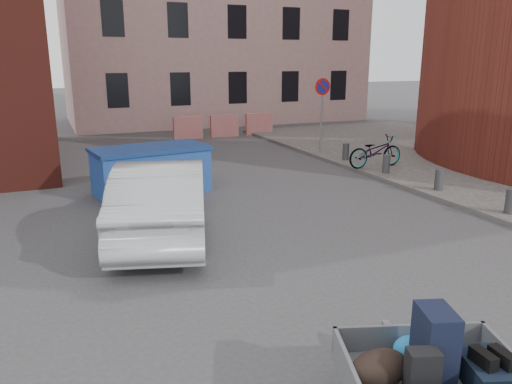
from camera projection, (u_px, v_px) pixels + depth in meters
name	position (u px, v px, depth m)	size (l,w,h in m)	color
ground	(291.00, 287.00, 7.75)	(120.00, 120.00, 0.00)	#38383A
no_parking_sign	(322.00, 100.00, 17.93)	(0.60, 0.09, 2.65)	gray
bollards	(439.00, 180.00, 12.93)	(0.22, 9.02, 0.55)	#3A3A3D
barriers	(225.00, 126.00, 22.55)	(4.70, 0.18, 1.00)	red
trailer	(428.00, 370.00, 4.67)	(1.87, 1.98, 1.20)	black
dumpster	(151.00, 170.00, 13.06)	(3.11, 1.92, 1.22)	#214AA1
silver_car	(162.00, 198.00, 9.82)	(1.63, 4.68, 1.54)	#AFB2B6
bicycle	(375.00, 151.00, 15.66)	(0.66, 1.91, 1.00)	black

